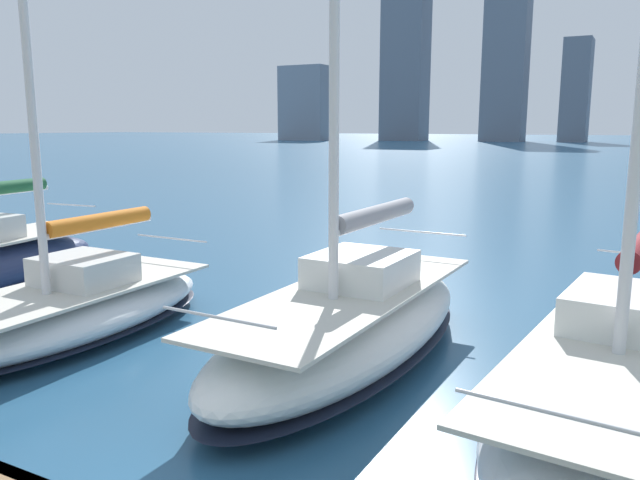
{
  "coord_description": "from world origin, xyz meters",
  "views": [
    {
      "loc": [
        -4.37,
        2.29,
        4.01
      ],
      "look_at": [
        0.25,
        -6.44,
        2.2
      ],
      "focal_mm": 35.0,
      "sensor_mm": 36.0,
      "label": 1
    }
  ],
  "objects": [
    {
      "name": "sailboat_orange",
      "position": [
        5.3,
        -5.71,
        0.63
      ],
      "size": [
        2.74,
        6.58,
        12.66
      ],
      "color": "silver",
      "rests_on": "ground"
    },
    {
      "name": "sailboat_maroon",
      "position": [
        -4.28,
        -6.99,
        0.65
      ],
      "size": [
        3.75,
        8.91,
        11.48
      ],
      "color": "white",
      "rests_on": "ground"
    },
    {
      "name": "sailboat_grey",
      "position": [
        -0.04,
        -6.99,
        0.75
      ],
      "size": [
        2.83,
        7.75,
        12.88
      ],
      "color": "white",
      "rests_on": "ground"
    }
  ]
}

